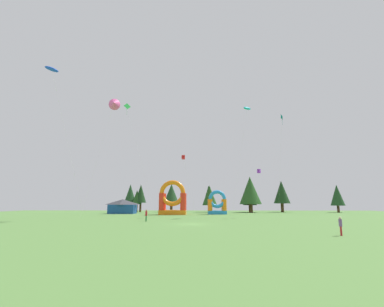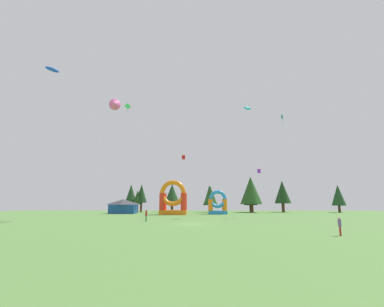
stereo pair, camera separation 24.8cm
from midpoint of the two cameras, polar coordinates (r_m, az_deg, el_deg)
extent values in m
plane|color=#5B8C42|center=(38.78, -0.42, -14.16)|extent=(120.00, 120.00, 0.00)
cone|color=#EA599E|center=(54.84, -15.65, 9.75)|extent=(2.62, 2.71, 2.43)
cylinder|color=silver|center=(52.55, -18.77, -1.03)|extent=(4.63, 1.17, 20.96)
ellipsoid|color=#19B7CC|center=(63.09, 11.03, 8.99)|extent=(2.60, 3.12, 1.33)
cylinder|color=silver|center=(56.52, 9.60, -0.92)|extent=(4.86, 7.19, 23.07)
ellipsoid|color=blue|center=(60.55, -26.72, 15.05)|extent=(2.40, 2.55, 0.88)
cylinder|color=silver|center=(57.90, -23.99, 1.73)|extent=(5.41, 6.15, 27.33)
pyramid|color=#0C7F7A|center=(63.41, 17.76, 7.04)|extent=(0.39, 0.97, 0.97)
cylinder|color=#0C7F7A|center=(63.15, 17.74, 6.25)|extent=(0.04, 0.04, 1.77)
cylinder|color=silver|center=(59.74, 17.36, -2.19)|extent=(2.60, 2.50, 20.78)
pyramid|color=green|center=(73.30, -13.17, 9.19)|extent=(1.38, 1.09, 1.28)
cylinder|color=green|center=(72.88, -13.19, 8.42)|extent=(0.04, 0.04, 2.17)
cylinder|color=silver|center=(68.12, -10.59, -0.93)|extent=(7.91, 2.24, 26.50)
cube|color=purple|center=(57.01, 13.31, -3.71)|extent=(0.77, 0.77, 0.35)
cube|color=purple|center=(57.05, 13.29, -3.29)|extent=(0.77, 0.77, 0.35)
cylinder|color=silver|center=(55.50, 13.04, -7.98)|extent=(1.36, 2.26, 8.94)
cube|color=red|center=(57.00, -1.91, -0.98)|extent=(0.66, 0.66, 0.36)
cube|color=red|center=(57.07, -1.91, -0.55)|extent=(0.66, 0.66, 0.36)
cylinder|color=silver|center=(56.36, -0.61, -6.74)|extent=(2.63, 0.02, 11.90)
cylinder|color=#33723F|center=(44.38, -9.52, -12.91)|extent=(0.16, 0.16, 0.87)
cylinder|color=#33723F|center=(44.52, -9.41, -12.90)|extent=(0.16, 0.16, 0.87)
cylinder|color=#B21E26|center=(44.41, -9.44, -11.90)|extent=(0.39, 0.39, 0.69)
sphere|color=#9E704C|center=(44.40, -9.42, -11.31)|extent=(0.24, 0.24, 0.24)
cylinder|color=#B21E26|center=(28.85, 27.86, -13.77)|extent=(0.13, 0.13, 0.80)
cylinder|color=#B21E26|center=(29.00, 27.76, -13.76)|extent=(0.13, 0.13, 0.80)
cylinder|color=#724C8C|center=(28.87, 27.69, -12.36)|extent=(0.32, 0.32, 0.63)
sphere|color=beige|center=(28.85, 27.62, -11.52)|extent=(0.22, 0.22, 0.22)
cube|color=orange|center=(67.97, -4.03, -11.83)|extent=(6.29, 4.63, 1.01)
cylinder|color=red|center=(66.54, -6.30, -9.70)|extent=(1.30, 1.30, 3.95)
cylinder|color=red|center=(66.08, -1.94, -9.75)|extent=(1.30, 1.30, 3.95)
cylinder|color=red|center=(69.85, -5.95, -9.71)|extent=(1.30, 1.30, 3.95)
cylinder|color=red|center=(69.41, -1.79, -9.75)|extent=(1.30, 1.30, 3.95)
torus|color=orange|center=(66.30, -4.11, -8.02)|extent=(6.03, 1.04, 6.03)
cube|color=#268CD8|center=(70.06, 5.01, -11.83)|extent=(4.46, 3.63, 0.83)
cylinder|color=orange|center=(68.62, 3.60, -10.39)|extent=(1.02, 1.02, 2.75)
cylinder|color=orange|center=(68.85, 6.52, -10.34)|extent=(1.02, 1.02, 2.75)
cylinder|color=orange|center=(71.23, 3.52, -10.37)|extent=(1.02, 1.02, 2.75)
cylinder|color=orange|center=(71.45, 6.33, -10.32)|extent=(1.02, 1.02, 2.75)
torus|color=#268CD8|center=(68.71, 5.05, -9.22)|extent=(4.26, 0.81, 4.26)
cube|color=#19478C|center=(74.93, -14.04, -10.90)|extent=(6.53, 3.97, 2.25)
pyramid|color=#3F3F47|center=(74.90, -13.99, -9.52)|extent=(6.53, 3.97, 1.35)
cylinder|color=#4C331E|center=(85.67, -12.61, -10.67)|extent=(0.62, 0.62, 2.59)
cone|color=#1E4221|center=(85.68, -12.51, -7.97)|extent=(3.44, 3.44, 5.46)
cylinder|color=#4C331E|center=(84.35, -11.28, -10.85)|extent=(0.52, 0.52, 2.23)
cone|color=#234C1E|center=(84.34, -11.21, -8.71)|extent=(2.90, 2.90, 4.08)
cylinder|color=#4C331E|center=(84.60, -10.54, -10.71)|extent=(0.59, 0.59, 2.69)
cone|color=#193819|center=(84.62, -10.45, -7.99)|extent=(3.27, 3.27, 5.37)
cylinder|color=#4C331E|center=(84.91, -4.32, -10.82)|extent=(0.77, 0.77, 2.77)
cone|color=#1E4221|center=(84.93, -4.29, -8.03)|extent=(4.28, 4.28, 5.48)
cylinder|color=#4C331E|center=(83.72, 3.34, -10.87)|extent=(0.56, 0.56, 2.69)
cone|color=#193819|center=(83.74, 3.31, -8.24)|extent=(3.09, 3.09, 5.00)
cylinder|color=#4C331E|center=(82.85, 3.53, -11.12)|extent=(0.77, 0.77, 1.99)
cone|color=#234C1E|center=(82.84, 3.50, -8.47)|extent=(4.29, 4.29, 5.68)
cylinder|color=#4C331E|center=(82.09, 11.76, -10.85)|extent=(1.11, 1.11, 2.29)
cone|color=#234C1E|center=(82.13, 11.64, -7.33)|extent=(6.16, 6.16, 7.78)
cylinder|color=#4C331E|center=(84.85, 11.64, -10.91)|extent=(0.71, 0.71, 2.01)
cone|color=#234C1E|center=(84.84, 11.56, -8.45)|extent=(3.97, 3.97, 5.27)
cylinder|color=#4C331E|center=(87.18, 17.80, -10.45)|extent=(0.84, 0.84, 2.50)
cone|color=#193819|center=(87.21, 17.65, -7.46)|extent=(4.69, 4.69, 6.61)
cylinder|color=#4C331E|center=(90.73, 27.52, -9.96)|extent=(0.69, 0.69, 1.91)
cone|color=#1E4221|center=(90.73, 27.32, -7.51)|extent=(3.81, 3.81, 5.90)
camera|label=1|loc=(0.12, -90.15, 0.03)|focal=26.26mm
camera|label=2|loc=(0.12, 89.85, -0.03)|focal=26.26mm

